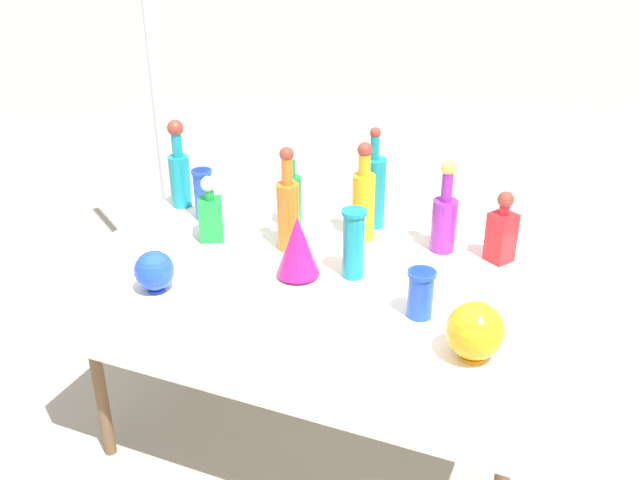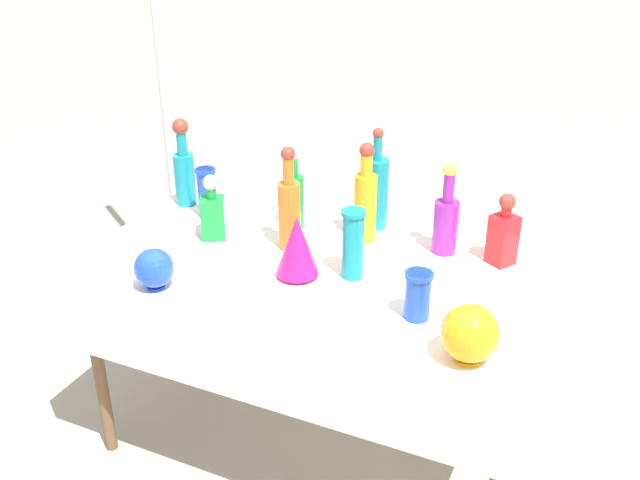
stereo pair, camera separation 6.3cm
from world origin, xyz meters
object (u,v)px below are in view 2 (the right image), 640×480
square_decanter_0 (503,234)px  fluted_vase_0 (297,246)px  tall_bottle_0 (295,199)px  cardboard_box_behind_left (429,290)px  tall_bottle_1 (184,169)px  tall_bottle_5 (289,209)px  canopy_pole (163,84)px  slender_vase_2 (207,192)px  round_bowl_0 (470,333)px  slender_vase_0 (418,294)px  tall_bottle_4 (365,200)px  cardboard_box_behind_right (455,296)px  round_bowl_1 (154,268)px  slender_vase_1 (353,242)px  tall_bottle_2 (376,190)px  square_decanter_1 (213,212)px  tall_bottle_3 (446,219)px

square_decanter_0 → fluted_vase_0: square_decanter_0 is taller
tall_bottle_0 → cardboard_box_behind_left: (0.34, 0.74, -0.70)m
tall_bottle_1 → tall_bottle_5: size_ratio=0.94×
fluted_vase_0 → canopy_pole: canopy_pole is taller
slender_vase_2 → round_bowl_0: 1.24m
slender_vase_0 → canopy_pole: 1.69m
tall_bottle_4 → fluted_vase_0: (-0.10, -0.34, -0.04)m
round_bowl_0 → cardboard_box_behind_right: round_bowl_0 is taller
tall_bottle_4 → round_bowl_1: 0.77m
tall_bottle_0 → slender_vase_0: bearing=-34.4°
slender_vase_1 → slender_vase_2: slender_vase_1 is taller
tall_bottle_1 → tall_bottle_5: bearing=-17.8°
fluted_vase_0 → slender_vase_1: bearing=22.8°
tall_bottle_0 → tall_bottle_2: bearing=25.8°
tall_bottle_1 → canopy_pole: canopy_pole is taller
square_decanter_1 → round_bowl_1: bearing=-86.3°
round_bowl_0 → square_decanter_1: bearing=160.5°
fluted_vase_0 → round_bowl_0: 0.66m
canopy_pole → round_bowl_0: bearing=-30.7°
round_bowl_0 → cardboard_box_behind_left: bearing=109.2°
square_decanter_1 → slender_vase_2: (-0.12, 0.14, 0.01)m
square_decanter_0 → slender_vase_0: 0.47m
cardboard_box_behind_right → round_bowl_0: bearing=-76.0°
slender_vase_2 → fluted_vase_0: size_ratio=0.93×
tall_bottle_1 → round_bowl_1: 0.67m
tall_bottle_1 → square_decanter_1: size_ratio=1.46×
square_decanter_1 → fluted_vase_0: size_ratio=1.13×
square_decanter_0 → canopy_pole: (-1.60, 0.38, 0.25)m
square_decanter_0 → slender_vase_1: size_ratio=1.07×
slender_vase_1 → fluted_vase_0: size_ratio=1.11×
slender_vase_2 → round_bowl_1: 0.55m
tall_bottle_5 → slender_vase_1: 0.30m
slender_vase_1 → canopy_pole: canopy_pole is taller
tall_bottle_4 → cardboard_box_behind_right: tall_bottle_4 is taller
tall_bottle_0 → fluted_vase_0: tall_bottle_0 is taller
slender_vase_0 → cardboard_box_behind_left: (-0.26, 1.15, -0.67)m
cardboard_box_behind_left → cardboard_box_behind_right: (0.13, -0.02, 0.01)m
tall_bottle_1 → slender_vase_1: size_ratio=1.49×
round_bowl_1 → canopy_pole: bearing=122.8°
cardboard_box_behind_right → tall_bottle_5: bearing=-115.2°
tall_bottle_3 → canopy_pole: 1.47m
tall_bottle_2 → fluted_vase_0: 0.47m
tall_bottle_0 → cardboard_box_behind_left: bearing=65.5°
tall_bottle_2 → square_decanter_1: bearing=-146.6°
tall_bottle_1 → tall_bottle_4: 0.76m
fluted_vase_0 → canopy_pole: bearing=143.9°
tall_bottle_2 → tall_bottle_3: 0.31m
round_bowl_0 → cardboard_box_behind_left: (-0.45, 1.30, -0.67)m
round_bowl_0 → round_bowl_1: bearing=-178.4°
slender_vase_0 → cardboard_box_behind_right: (-0.13, 1.13, -0.66)m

